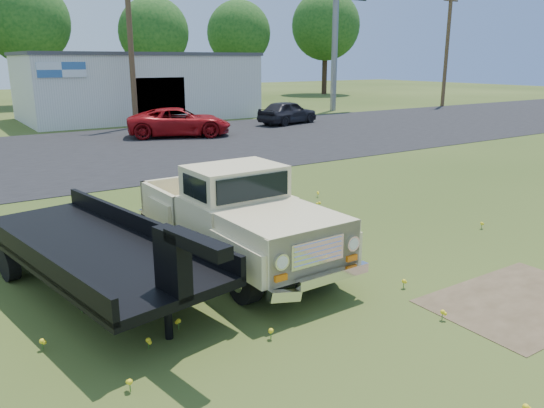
% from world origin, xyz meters
% --- Properties ---
extents(ground, '(140.00, 140.00, 0.00)m').
position_xyz_m(ground, '(0.00, 0.00, 0.00)').
color(ground, '#2C4014').
rests_on(ground, ground).
extents(asphalt_lot, '(90.00, 14.00, 0.02)m').
position_xyz_m(asphalt_lot, '(0.00, 15.00, 0.00)').
color(asphalt_lot, black).
rests_on(asphalt_lot, ground).
extents(dirt_patch_a, '(3.00, 2.00, 0.01)m').
position_xyz_m(dirt_patch_a, '(1.50, -3.00, 0.00)').
color(dirt_patch_a, '#4E3E29').
rests_on(dirt_patch_a, ground).
extents(dirt_patch_b, '(2.20, 1.60, 0.01)m').
position_xyz_m(dirt_patch_b, '(-2.00, 3.50, 0.00)').
color(dirt_patch_b, '#4E3E29').
rests_on(dirt_patch_b, ground).
extents(commercial_building, '(14.20, 8.20, 4.15)m').
position_xyz_m(commercial_building, '(6.00, 26.99, 2.10)').
color(commercial_building, beige).
rests_on(commercial_building, ground).
extents(utility_pole_mid, '(1.60, 0.30, 9.00)m').
position_xyz_m(utility_pole_mid, '(4.00, 22.00, 4.60)').
color(utility_pole_mid, '#4F3E25').
rests_on(utility_pole_mid, ground).
extents(utility_pole_east, '(1.60, 0.30, 9.00)m').
position_xyz_m(utility_pole_east, '(30.00, 22.00, 4.60)').
color(utility_pole_east, '#4F3E25').
rests_on(utility_pole_east, ground).
extents(treeline_d, '(6.72, 6.72, 10.00)m').
position_xyz_m(treeline_d, '(2.00, 40.50, 6.62)').
color(treeline_d, '#322217').
rests_on(treeline_d, ground).
extents(treeline_e, '(6.08, 6.08, 9.04)m').
position_xyz_m(treeline_e, '(12.00, 39.00, 5.98)').
color(treeline_e, '#322217').
rests_on(treeline_e, ground).
extents(treeline_f, '(6.40, 6.40, 9.52)m').
position_xyz_m(treeline_f, '(22.00, 41.50, 6.30)').
color(treeline_f, '#322217').
rests_on(treeline_f, ground).
extents(treeline_g, '(7.36, 7.36, 10.95)m').
position_xyz_m(treeline_g, '(32.00, 40.00, 7.25)').
color(treeline_g, '#322217').
rests_on(treeline_g, ground).
extents(vintage_pickup_truck, '(2.12, 5.20, 1.87)m').
position_xyz_m(vintage_pickup_truck, '(-1.45, 1.00, 0.93)').
color(vintage_pickup_truck, beige).
rests_on(vintage_pickup_truck, ground).
extents(flatbed_trailer, '(3.11, 6.39, 1.67)m').
position_xyz_m(flatbed_trailer, '(-4.06, 1.29, 0.83)').
color(flatbed_trailer, black).
rests_on(flatbed_trailer, ground).
extents(red_pickup, '(5.56, 4.06, 1.41)m').
position_xyz_m(red_pickup, '(4.63, 17.38, 0.70)').
color(red_pickup, '#9C0E13').
rests_on(red_pickup, ground).
extents(dark_sedan, '(4.31, 2.58, 1.38)m').
position_xyz_m(dark_sedan, '(12.15, 18.74, 0.69)').
color(dark_sedan, black).
rests_on(dark_sedan, ground).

